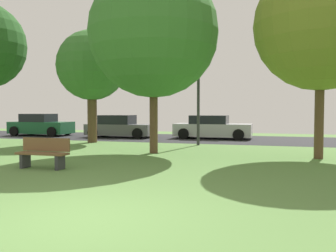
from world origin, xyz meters
The scene contains 10 objects.
ground_plane centered at (0.00, 0.00, 0.00)m, with size 44.00×44.00×0.00m, color #5B8442.
road_strip centered at (0.00, 16.00, 0.00)m, with size 44.00×6.40×0.01m, color #28282B.
oak_tree_left centered at (-1.58, 8.57, 4.79)m, with size 5.16×5.16×7.38m.
oak_tree_right centered at (4.60, 8.69, 4.75)m, with size 4.68×4.68×7.10m.
maple_tree_near centered at (-6.18, 12.05, 4.04)m, with size 3.67×3.67×5.91m.
parked_car_green centered at (-11.96, 15.65, 0.67)m, with size 4.08×2.02×1.45m.
parked_car_grey centered at (-6.22, 15.71, 0.63)m, with size 4.22×1.95×1.39m.
parked_car_silver centered at (-0.47, 16.34, 0.64)m, with size 4.56×2.04×1.39m.
park_bench centered at (-3.55, 4.11, 0.46)m, with size 1.60×0.45×0.90m.
street_lamp_post centered at (-0.49, 12.20, 2.25)m, with size 0.14×0.14×4.50m, color #2D2D33.
Camera 1 is at (3.00, -5.07, 1.76)m, focal length 38.38 mm.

